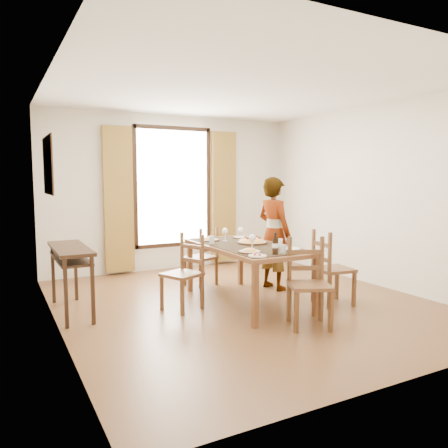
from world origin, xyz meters
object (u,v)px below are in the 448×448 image
dining_table (247,250)px  man (274,233)px  pasta_platter (252,240)px  console_table (70,256)px

dining_table → man: 0.85m
dining_table → pasta_platter: pasta_platter is taller
dining_table → pasta_platter: 0.18m
dining_table → pasta_platter: bearing=28.8°
man → console_table: bearing=77.0°
console_table → man: 2.80m
pasta_platter → dining_table: bearing=-151.2°
console_table → dining_table: (2.07, -0.61, 0.01)m
dining_table → man: (0.72, 0.44, 0.12)m
dining_table → console_table: bearing=163.5°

